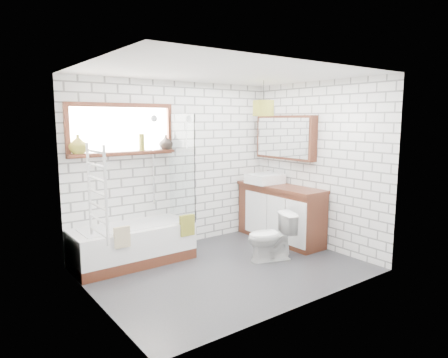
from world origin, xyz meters
TOP-DOWN VIEW (x-y plane):
  - floor at (0.00, 0.00)m, footprint 3.40×2.60m
  - ceiling at (0.00, 0.00)m, footprint 3.40×2.60m
  - wall_back at (0.00, 1.30)m, footprint 3.40×0.01m
  - wall_front at (0.00, -1.30)m, footprint 3.40×0.01m
  - wall_left at (-1.70, 0.00)m, footprint 0.01×2.60m
  - wall_right at (1.70, 0.00)m, footprint 0.01×2.60m
  - window at (-0.85, 1.26)m, footprint 1.52×0.16m
  - towel_radiator at (-1.66, 0.00)m, footprint 0.06×0.52m
  - mirror_cabinet at (1.62, 0.60)m, footprint 0.16×1.20m
  - shower_riser at (-0.40, 1.26)m, footprint 0.02×0.02m
  - bathtub at (-0.89, 0.95)m, footprint 1.60×0.71m
  - shower_screen at (-0.11, 0.95)m, footprint 0.02×0.72m
  - towel_green at (-0.24, 0.59)m, footprint 0.21×0.06m
  - towel_beige at (-1.18, 0.59)m, footprint 0.20×0.05m
  - vanity at (1.45, 0.50)m, footprint 0.51×1.57m
  - basin at (1.39, 0.81)m, footprint 0.52×0.46m
  - tap at (1.55, 0.81)m, footprint 0.03×0.03m
  - toilet at (0.69, -0.09)m, footprint 0.56×0.74m
  - vase_olive at (-1.46, 1.23)m, footprint 0.28×0.28m
  - vase_dark at (-0.20, 1.23)m, footprint 0.22×0.22m
  - bottle at (-0.58, 1.23)m, footprint 0.10×0.10m
  - pendant at (1.01, 0.45)m, footprint 0.31×0.31m

SIDE VIEW (x-z plane):
  - floor at x=0.00m, z-range -0.01..0.00m
  - bathtub at x=-0.89m, z-range 0.00..0.52m
  - toilet at x=0.69m, z-range 0.00..0.66m
  - vanity at x=1.45m, z-range 0.00..0.90m
  - towel_green at x=-0.24m, z-range 0.35..0.64m
  - towel_beige at x=-1.18m, z-range 0.37..0.63m
  - basin at x=1.39m, z-range 0.90..1.05m
  - tap at x=1.55m, z-range 0.95..1.11m
  - towel_radiator at x=-1.66m, z-range 0.70..1.70m
  - wall_back at x=0.00m, z-range 0.00..2.50m
  - wall_front at x=0.00m, z-range 0.00..2.50m
  - wall_left at x=-1.70m, z-range 0.00..2.50m
  - wall_right at x=1.70m, z-range 0.00..2.50m
  - shower_screen at x=-0.11m, z-range 0.52..2.02m
  - shower_riser at x=-0.40m, z-range 0.70..2.00m
  - vase_dark at x=-0.20m, z-range 1.48..1.69m
  - bottle at x=-0.58m, z-range 1.48..1.72m
  - vase_olive at x=-1.46m, z-range 1.48..1.73m
  - mirror_cabinet at x=1.62m, z-range 1.30..2.00m
  - window at x=-0.85m, z-range 1.46..2.14m
  - pendant at x=1.01m, z-range 1.99..2.21m
  - ceiling at x=0.00m, z-range 2.50..2.51m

